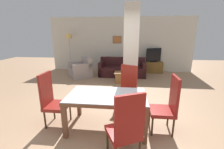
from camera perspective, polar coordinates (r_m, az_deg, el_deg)
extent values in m
plane|color=#A6805F|center=(3.30, -1.83, -19.26)|extent=(18.00, 18.00, 0.00)
cube|color=beige|center=(7.79, 3.23, 11.29)|extent=(7.20, 0.06, 2.70)
cube|color=brown|center=(7.75, 1.94, 13.13)|extent=(0.44, 0.02, 0.36)
cube|color=#B26633|center=(7.74, 1.94, 13.13)|extent=(0.40, 0.01, 0.32)
cube|color=beige|center=(4.46, 7.16, 8.36)|extent=(0.42, 0.31, 2.70)
cube|color=brown|center=(2.59, -3.26, -12.07)|extent=(1.54, 0.06, 0.06)
cube|color=brown|center=(3.36, -0.94, -5.49)|extent=(1.54, 0.06, 0.06)
cube|color=brown|center=(3.16, -15.52, -7.49)|extent=(0.06, 0.79, 0.06)
cube|color=brown|center=(2.97, 12.55, -8.76)|extent=(0.06, 0.79, 0.06)
cube|color=silver|center=(2.96, -1.95, -7.71)|extent=(1.52, 0.89, 0.01)
cube|color=brown|center=(2.98, -17.57, -16.81)|extent=(0.08, 0.08, 0.65)
cube|color=brown|center=(2.78, 12.62, -18.86)|extent=(0.08, 0.08, 0.65)
cube|color=brown|center=(3.64, -12.50, -10.30)|extent=(0.08, 0.08, 0.65)
cube|color=brown|center=(3.48, 11.16, -11.43)|extent=(0.08, 0.08, 0.65)
cube|color=maroon|center=(3.76, 5.03, -7.48)|extent=(0.61, 0.61, 0.07)
cube|color=maroon|center=(3.82, 6.46, -1.32)|extent=(0.42, 0.22, 0.67)
cylinder|color=#432D1B|center=(3.63, 6.41, -12.37)|extent=(0.04, 0.04, 0.39)
cylinder|color=#432D1B|center=(3.78, 1.04, -11.11)|extent=(0.04, 0.04, 0.39)
cylinder|color=#432D1B|center=(3.95, 8.68, -10.10)|extent=(0.04, 0.04, 0.39)
cylinder|color=#432D1B|center=(4.09, 3.66, -9.05)|extent=(0.04, 0.04, 0.39)
cube|color=maroon|center=(3.38, -20.12, -11.15)|extent=(0.46, 0.46, 0.07)
cube|color=maroon|center=(3.33, -23.87, -5.02)|extent=(0.05, 0.44, 0.67)
cylinder|color=#432D1B|center=(3.56, -15.60, -13.48)|extent=(0.04, 0.04, 0.39)
cylinder|color=#432D1B|center=(3.26, -18.10, -16.55)|extent=(0.04, 0.04, 0.39)
cylinder|color=#432D1B|center=(3.71, -21.21, -12.76)|extent=(0.04, 0.04, 0.39)
cylinder|color=#432D1B|center=(3.42, -24.15, -15.56)|extent=(0.04, 0.04, 0.39)
cube|color=maroon|center=(3.14, 18.34, -13.10)|extent=(0.46, 0.46, 0.07)
cube|color=maroon|center=(3.04, 22.71, -6.81)|extent=(0.05, 0.44, 0.67)
cylinder|color=#432D1B|center=(3.05, 15.06, -18.63)|extent=(0.04, 0.04, 0.39)
cylinder|color=#432D1B|center=(3.37, 14.07, -15.07)|extent=(0.04, 0.04, 0.39)
cylinder|color=#432D1B|center=(3.14, 22.29, -18.31)|extent=(0.04, 0.04, 0.39)
cylinder|color=#432D1B|center=(3.45, 20.54, -14.91)|extent=(0.04, 0.04, 0.39)
cube|color=maroon|center=(2.44, 4.26, -21.15)|extent=(0.61, 0.61, 0.07)
cube|color=maroon|center=(2.08, 6.81, -16.02)|extent=(0.42, 0.23, 0.67)
cylinder|color=#432D1B|center=(2.67, -1.72, -23.68)|extent=(0.04, 0.04, 0.39)
cylinder|color=#432D1B|center=(2.78, 6.35, -21.93)|extent=(0.04, 0.04, 0.39)
cube|color=black|center=(6.91, 3.86, 1.21)|extent=(2.09, 0.87, 0.42)
cube|color=black|center=(7.17, 4.02, 5.06)|extent=(2.09, 0.18, 0.40)
cube|color=black|center=(6.92, 11.88, 1.88)|extent=(0.16, 0.87, 0.64)
cube|color=black|center=(6.99, -4.06, 2.29)|extent=(0.16, 0.87, 0.64)
cube|color=gray|center=(6.87, -12.02, 0.74)|extent=(1.19, 1.18, 0.40)
cube|color=gray|center=(6.89, -9.58, 4.56)|extent=(0.65, 0.79, 0.46)
cube|color=gray|center=(6.52, -11.08, 1.16)|extent=(0.77, 0.62, 0.65)
cube|color=gray|center=(7.17, -12.99, 2.31)|extent=(0.77, 0.62, 0.65)
cube|color=brown|center=(5.94, 4.83, 0.67)|extent=(0.79, 0.51, 0.04)
cube|color=brown|center=(5.99, 4.78, -1.23)|extent=(0.71, 0.43, 0.37)
cylinder|color=#B2B7BC|center=(5.89, 5.49, 1.60)|extent=(0.06, 0.06, 0.17)
cylinder|color=#B2B7BC|center=(5.86, 5.52, 2.70)|extent=(0.02, 0.02, 0.06)
cylinder|color=#B7B7BC|center=(5.86, 5.52, 3.05)|extent=(0.03, 0.03, 0.01)
cube|color=brown|center=(7.76, 15.28, 2.72)|extent=(0.93, 0.40, 0.55)
cube|color=black|center=(7.70, 15.43, 4.81)|extent=(0.38, 0.32, 0.03)
cube|color=black|center=(7.65, 15.60, 7.27)|extent=(0.75, 0.38, 0.64)
cylinder|color=#B7B7BC|center=(8.08, -15.21, 1.29)|extent=(0.25, 0.25, 0.02)
cylinder|color=#B7B7BC|center=(7.93, -15.62, 7.15)|extent=(0.04, 0.04, 1.65)
cylinder|color=#E5BC66|center=(7.86, -16.12, 13.90)|extent=(0.28, 0.28, 0.22)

